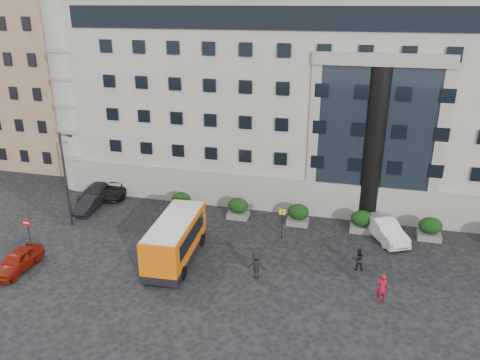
# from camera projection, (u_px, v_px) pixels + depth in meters

# --- Properties ---
(ground) EXTENTS (120.00, 120.00, 0.00)m
(ground) POSITION_uv_depth(u_px,v_px,m) (195.00, 261.00, 33.88)
(ground) COLOR black
(ground) RESTS_ON ground
(civic_building) EXTENTS (44.00, 24.00, 18.00)m
(civic_building) POSITION_uv_depth(u_px,v_px,m) (316.00, 89.00, 49.17)
(civic_building) COLOR gray
(civic_building) RESTS_ON ground
(entrance_column) EXTENTS (1.80, 1.80, 13.00)m
(entrance_column) POSITION_uv_depth(u_px,v_px,m) (374.00, 147.00, 38.08)
(entrance_column) COLOR black
(entrance_column) RESTS_ON ground
(apartment_near) EXTENTS (14.00, 14.00, 20.00)m
(apartment_near) POSITION_uv_depth(u_px,v_px,m) (54.00, 72.00, 53.99)
(apartment_near) COLOR #86684E
(apartment_near) RESTS_ON ground
(apartment_far) EXTENTS (13.00, 13.00, 22.00)m
(apartment_far) POSITION_uv_depth(u_px,v_px,m) (108.00, 48.00, 70.61)
(apartment_far) COLOR #80604A
(apartment_far) RESTS_ON ground
(hedge_a) EXTENTS (1.80, 1.26, 1.84)m
(hedge_a) POSITION_uv_depth(u_px,v_px,m) (182.00, 202.00, 41.54)
(hedge_a) COLOR #60605D
(hedge_a) RESTS_ON ground
(hedge_b) EXTENTS (1.80, 1.26, 1.84)m
(hedge_b) POSITION_uv_depth(u_px,v_px,m) (238.00, 208.00, 40.33)
(hedge_b) COLOR #60605D
(hedge_b) RESTS_ON ground
(hedge_c) EXTENTS (1.80, 1.26, 1.84)m
(hedge_c) POSITION_uv_depth(u_px,v_px,m) (298.00, 214.00, 39.11)
(hedge_c) COLOR #60605D
(hedge_c) RESTS_ON ground
(hedge_d) EXTENTS (1.80, 1.26, 1.84)m
(hedge_d) POSITION_uv_depth(u_px,v_px,m) (362.00, 221.00, 37.90)
(hedge_d) COLOR #60605D
(hedge_d) RESTS_ON ground
(hedge_e) EXTENTS (1.80, 1.26, 1.84)m
(hedge_e) POSITION_uv_depth(u_px,v_px,m) (430.00, 228.00, 36.69)
(hedge_e) COLOR #60605D
(hedge_e) RESTS_ON ground
(street_lamp) EXTENTS (1.16, 0.18, 8.00)m
(street_lamp) POSITION_uv_depth(u_px,v_px,m) (66.00, 176.00, 37.82)
(street_lamp) COLOR #262628
(street_lamp) RESTS_ON ground
(bus_stop_sign) EXTENTS (0.50, 0.08, 2.52)m
(bus_stop_sign) POSITION_uv_depth(u_px,v_px,m) (282.00, 219.00, 36.51)
(bus_stop_sign) COLOR #262628
(bus_stop_sign) RESTS_ON ground
(no_entry_sign) EXTENTS (0.64, 0.16, 2.32)m
(no_entry_sign) POSITION_uv_depth(u_px,v_px,m) (27.00, 227.00, 35.38)
(no_entry_sign) COLOR #262628
(no_entry_sign) RESTS_ON ground
(minibus) EXTENTS (3.20, 7.65, 3.13)m
(minibus) POSITION_uv_depth(u_px,v_px,m) (175.00, 238.00, 33.51)
(minibus) COLOR #E25F0A
(minibus) RESTS_ON ground
(red_truck) EXTENTS (3.13, 5.33, 2.70)m
(red_truck) POSITION_uv_depth(u_px,v_px,m) (149.00, 155.00, 52.78)
(red_truck) COLOR maroon
(red_truck) RESTS_ON ground
(parked_car_a) EXTENTS (1.76, 4.25, 1.44)m
(parked_car_a) POSITION_uv_depth(u_px,v_px,m) (17.00, 261.00, 32.53)
(parked_car_a) COLOR maroon
(parked_car_a) RESTS_ON ground
(parked_car_b) EXTENTS (1.56, 3.83, 1.23)m
(parked_car_b) POSITION_uv_depth(u_px,v_px,m) (89.00, 204.00, 41.78)
(parked_car_b) COLOR black
(parked_car_b) RESTS_ON ground
(parked_car_c) EXTENTS (2.05, 4.71, 1.35)m
(parked_car_c) POSITION_uv_depth(u_px,v_px,m) (96.00, 192.00, 44.37)
(parked_car_c) COLOR black
(parked_car_c) RESTS_ON ground
(parked_car_d) EXTENTS (2.94, 5.26, 1.39)m
(parked_car_d) POSITION_uv_depth(u_px,v_px,m) (116.00, 188.00, 45.20)
(parked_car_d) COLOR black
(parked_car_d) RESTS_ON ground
(white_taxi) EXTENTS (3.89, 5.26, 1.66)m
(white_taxi) POSITION_uv_depth(u_px,v_px,m) (385.00, 229.00, 36.80)
(white_taxi) COLOR silver
(white_taxi) RESTS_ON ground
(pedestrian_a) EXTENTS (0.80, 0.63, 1.94)m
(pedestrian_a) POSITION_uv_depth(u_px,v_px,m) (382.00, 288.00, 29.01)
(pedestrian_a) COLOR maroon
(pedestrian_a) RESTS_ON ground
(pedestrian_b) EXTENTS (0.91, 0.78, 1.64)m
(pedestrian_b) POSITION_uv_depth(u_px,v_px,m) (358.00, 259.00, 32.52)
(pedestrian_b) COLOR black
(pedestrian_b) RESTS_ON ground
(pedestrian_c) EXTENTS (1.23, 0.72, 1.90)m
(pedestrian_c) POSITION_uv_depth(u_px,v_px,m) (256.00, 265.00, 31.51)
(pedestrian_c) COLOR black
(pedestrian_c) RESTS_ON ground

